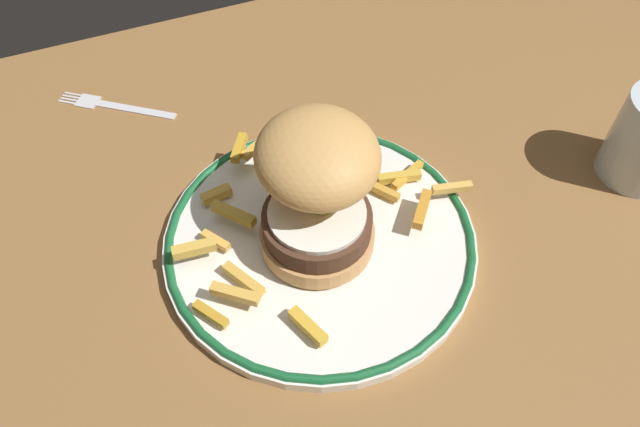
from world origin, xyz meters
TOP-DOWN VIEW (x-y plane):
  - ground_plane at (0.00, 0.00)cm, footprint 110.22×86.80cm
  - dinner_plate at (-2.87, 1.23)cm, footprint 29.43×29.43cm
  - burger at (-2.90, 1.71)cm, footprint 11.57×12.99cm
  - fries_pile at (-4.61, 3.18)cm, footprint 28.95×24.01cm
  - fork at (-17.36, 28.65)cm, footprint 12.32×9.79cm

SIDE VIEW (x-z plane):
  - ground_plane at x=0.00cm, z-range -4.00..0.00cm
  - fork at x=-17.36cm, z-range 0.00..0.36cm
  - dinner_plate at x=-2.87cm, z-range 0.04..1.64cm
  - fries_pile at x=-4.61cm, z-range 1.24..3.79cm
  - burger at x=-2.90cm, z-range 1.51..13.80cm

